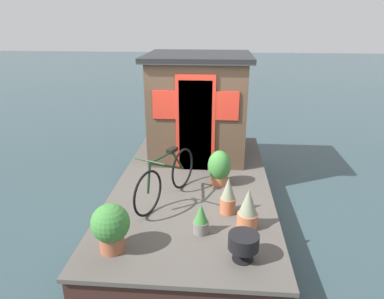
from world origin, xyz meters
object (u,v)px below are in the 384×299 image
Objects in this scene: bicycle at (167,178)px; potted_plant_succulent at (219,168)px; potted_plant_rosemary at (228,196)px; potted_plant_geranium at (248,209)px; houseboat_cabin at (198,106)px; potted_plant_thyme at (201,219)px; potted_plant_ivy at (111,226)px; charcoal_grill at (244,242)px.

bicycle reaches higher than potted_plant_succulent.
potted_plant_rosemary is 0.45m from potted_plant_geranium.
potted_plant_thyme is (-2.95, -0.22, -0.84)m from houseboat_cabin.
potted_plant_geranium reaches higher than potted_plant_thyme.
potted_plant_ivy reaches higher than potted_plant_succulent.
potted_plant_geranium is at bearing -163.04° from potted_plant_succulent.
bicycle reaches higher than potted_plant_geranium.
potted_plant_succulent is (1.49, -0.23, 0.11)m from potted_plant_thyme.
bicycle is at bearing 71.61° from potted_plant_rosemary.
potted_plant_geranium is at bearing -69.16° from potted_plant_ivy.
potted_plant_ivy is at bearing 113.40° from potted_plant_thyme.
potted_plant_ivy reaches higher than charcoal_grill.
potted_plant_succulent is at bearing -8.82° from potted_plant_thyme.
bicycle is at bearing 127.07° from potted_plant_succulent.
potted_plant_succulent is 1.67× the size of charcoal_grill.
potted_plant_thyme is 0.67m from potted_plant_rosemary.
bicycle is at bearing 38.86° from charcoal_grill.
potted_plant_ivy is 1.62m from charcoal_grill.
potted_plant_rosemary is (0.56, -0.37, 0.06)m from potted_plant_thyme.
potted_plant_thyme is at bearing 106.26° from potted_plant_geranium.
potted_plant_ivy is (-0.65, 1.71, 0.07)m from potted_plant_geranium.
potted_plant_geranium is at bearing -162.85° from houseboat_cabin.
potted_plant_succulent reaches higher than potted_plant_rosemary.
houseboat_cabin reaches higher than potted_plant_ivy.
potted_plant_rosemary is at bearing -166.14° from houseboat_cabin.
potted_plant_rosemary is at bearing -171.73° from potted_plant_succulent.
potted_plant_rosemary is 0.95m from potted_plant_succulent.
houseboat_cabin is at bearing 12.31° from charcoal_grill.
potted_plant_rosemary is at bearing -33.49° from potted_plant_thyme.
charcoal_grill is at bearing -171.46° from potted_plant_succulent.
potted_plant_ivy is (-1.02, 1.45, 0.08)m from potted_plant_rosemary.
houseboat_cabin reaches higher than potted_plant_thyme.
potted_plant_ivy is at bearing 159.86° from bicycle.
potted_plant_succulent is 0.98× the size of potted_plant_ivy.
potted_plant_geranium is (-0.37, -0.26, 0.01)m from potted_plant_rosemary.
potted_plant_rosemary is (-2.40, -0.59, -0.77)m from houseboat_cabin.
charcoal_grill is at bearing -167.69° from houseboat_cabin.
houseboat_cabin is at bearing -9.92° from bicycle.
potted_plant_thyme is 0.68× the size of potted_plant_ivy.
houseboat_cabin reaches higher than potted_plant_rosemary.
bicycle reaches higher than potted_plant_rosemary.
bicycle is 2.55× the size of potted_plant_succulent.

